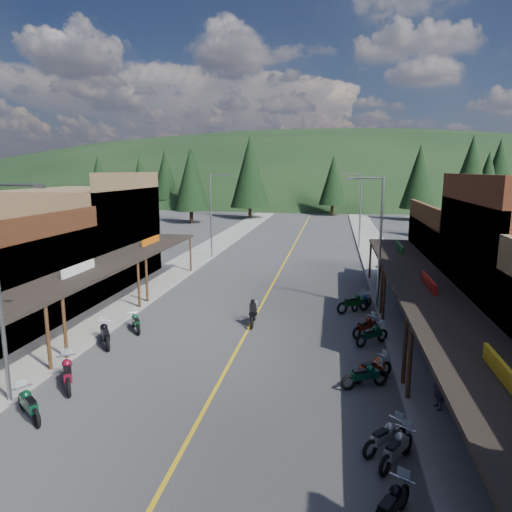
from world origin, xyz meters
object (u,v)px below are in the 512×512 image
at_px(bike_east_6, 365,375).
at_px(pine_1, 192,175).
at_px(pine_0, 99,180).
at_px(pine_10, 190,180).
at_px(streetlight_2, 378,237).
at_px(pedestrian_east_a, 440,386).
at_px(streetlight_3, 359,207).
at_px(bike_east_3, 391,504).
at_px(bike_east_9, 365,325).
at_px(bike_west_5, 29,403).
at_px(bike_west_8, 136,321).
at_px(pine_9, 487,185).
at_px(pine_5, 498,172).
at_px(bike_east_10, 353,302).
at_px(streetlight_1, 212,212).
at_px(pine_3, 333,180).
at_px(bike_east_5, 385,435).
at_px(bike_east_4, 397,447).
at_px(pine_7, 165,175).
at_px(bike_east_8, 372,334).
at_px(streetlight_0, 2,285).
at_px(pine_4, 419,177).
at_px(bike_west_7, 105,333).
at_px(pine_8, 140,187).
at_px(pedestrian_east_b, 379,267).
at_px(rider_on_bike, 253,314).
at_px(bike_west_6, 68,372).
at_px(pine_2, 250,172).
at_px(bike_east_7, 372,367).
at_px(bike_east_11, 362,301).
at_px(shop_east_3, 480,262).
at_px(pine_11, 470,180).

bearing_deg(bike_east_6, pine_1, 176.20).
relative_size(pine_0, pine_10, 0.95).
height_order(streetlight_2, pedestrian_east_a, streetlight_2).
height_order(streetlight_3, pine_10, pine_10).
relative_size(bike_east_3, bike_east_9, 1.01).
height_order(bike_west_5, bike_west_8, bike_west_5).
relative_size(bike_west_5, pedestrian_east_a, 1.23).
bearing_deg(pine_9, pine_5, 69.68).
bearing_deg(pine_1, streetlight_2, -63.47).
relative_size(pine_0, bike_east_10, 4.85).
bearing_deg(streetlight_1, pine_10, 111.53).
distance_m(pine_3, bike_east_5, 72.94).
relative_size(pine_1, bike_east_4, 6.50).
relative_size(streetlight_1, bike_east_5, 4.32).
bearing_deg(pine_1, bike_east_5, -68.59).
bearing_deg(pine_7, bike_west_8, -70.51).
bearing_deg(bike_west_5, bike_east_3, -66.22).
distance_m(streetlight_2, bike_east_8, 7.14).
relative_size(streetlight_2, bike_east_10, 3.52).
height_order(streetlight_1, pine_5, pine_5).
distance_m(streetlight_0, bike_east_6, 13.67).
bearing_deg(bike_east_3, bike_west_5, -163.03).
distance_m(streetlight_1, pine_0, 51.93).
bearing_deg(streetlight_2, pedestrian_east_a, -84.35).
bearing_deg(streetlight_1, streetlight_0, -90.00).
height_order(pine_0, pine_4, pine_4).
bearing_deg(bike_west_7, bike_east_4, -64.05).
relative_size(pine_7, pine_8, 1.25).
relative_size(bike_east_8, pedestrian_east_b, 1.15).
height_order(pine_8, bike_east_3, pine_8).
height_order(streetlight_1, pine_8, pine_8).
bearing_deg(rider_on_bike, bike_east_4, -64.81).
xyz_separation_m(bike_west_6, rider_on_bike, (5.85, 8.47, -0.04)).
distance_m(pine_2, bike_east_7, 62.43).
xyz_separation_m(streetlight_1, bike_west_7, (0.57, -22.25, -3.83)).
height_order(pine_4, bike_west_5, pine_4).
xyz_separation_m(pine_1, bike_west_7, (17.62, -70.25, -6.61)).
distance_m(pine_3, rider_on_bike, 62.43).
relative_size(pine_8, pedestrian_east_b, 5.79).
bearing_deg(bike_east_11, bike_east_3, -52.93).
relative_size(pine_3, bike_east_10, 4.85).
relative_size(shop_east_3, bike_east_7, 5.47).
relative_size(bike_east_8, pedestrian_east_a, 1.19).
height_order(bike_west_7, bike_east_8, bike_west_7).
distance_m(streetlight_2, pine_10, 48.91).
bearing_deg(pine_11, pine_8, 177.27).
height_order(pine_1, bike_east_3, pine_1).
height_order(pine_3, bike_east_6, pine_3).
xyz_separation_m(bike_east_3, bike_east_7, (0.16, 7.79, 0.00)).
relative_size(pine_4, bike_east_4, 6.50).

